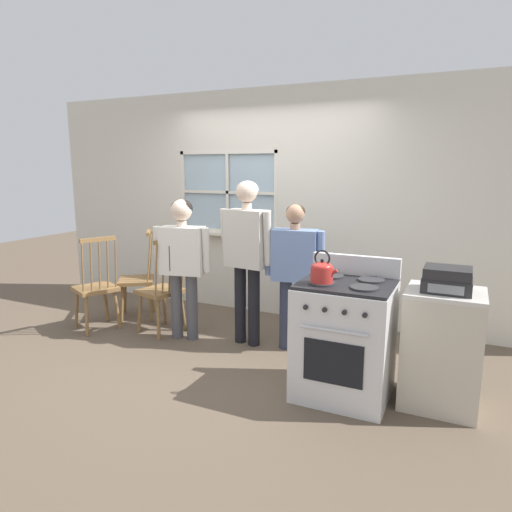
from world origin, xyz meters
The scene contains 14 objects.
ground_plane centered at (0.00, 0.00, 0.00)m, with size 16.00×16.00×0.00m, color brown.
wall_back centered at (0.03, 1.40, 1.34)m, with size 6.40×0.16×2.70m.
chair_by_window centered at (-0.82, 0.26, 0.47)m, with size 0.50×0.51×1.06m.
chair_near_wall centered at (-1.55, 0.03, 0.47)m, with size 0.54×0.55×1.06m.
chair_center_cluster centered at (-1.38, 0.55, 0.47)m, with size 0.57×0.57×1.06m.
person_elderly_left centered at (-0.50, 0.21, 0.91)m, with size 0.61×0.30×1.47m.
person_teen_center centered at (0.16, 0.36, 1.02)m, with size 0.59×0.27×1.66m.
person_adult_right centered at (0.64, 0.42, 0.86)m, with size 0.59×0.28×1.45m.
stove centered at (1.33, -0.29, 0.47)m, with size 0.71×0.68×1.08m.
kettle centered at (1.17, -0.42, 1.02)m, with size 0.21×0.17×0.25m.
potted_plant centered at (-0.58, 1.31, 1.07)m, with size 0.14×0.14×0.32m.
handbag centered at (-0.59, 0.20, 0.89)m, with size 0.22×0.24×0.31m.
side_counter centered at (2.03, -0.13, 0.45)m, with size 0.55×0.50×0.90m.
stereo centered at (2.03, -0.15, 0.99)m, with size 0.34×0.29×0.18m.
Camera 1 is at (2.14, -3.65, 1.79)m, focal length 32.00 mm.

